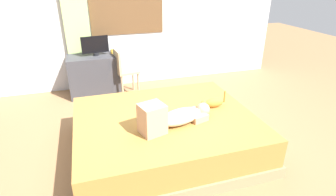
# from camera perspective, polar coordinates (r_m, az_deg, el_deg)

# --- Properties ---
(ground_plane) EXTENTS (16.00, 16.00, 0.00)m
(ground_plane) POSITION_cam_1_polar(r_m,az_deg,el_deg) (3.61, -1.41, -10.62)
(ground_plane) COLOR olive
(back_wall_with_window) EXTENTS (6.40, 0.14, 2.90)m
(back_wall_with_window) POSITION_cam_1_polar(r_m,az_deg,el_deg) (5.43, -9.17, 17.83)
(back_wall_with_window) COLOR silver
(back_wall_with_window) RESTS_ON ground
(bed) EXTENTS (2.25, 1.87, 0.48)m
(bed) POSITION_cam_1_polar(r_m,az_deg,el_deg) (3.47, -0.61, -7.46)
(bed) COLOR #997A56
(bed) RESTS_ON ground
(person_lying) EXTENTS (0.94, 0.48, 0.34)m
(person_lying) POSITION_cam_1_polar(r_m,az_deg,el_deg) (3.10, 1.21, -3.97)
(person_lying) COLOR #CCB299
(person_lying) RESTS_ON bed
(cat) EXTENTS (0.36, 0.12, 0.21)m
(cat) POSITION_cam_1_polar(r_m,az_deg,el_deg) (3.59, 9.50, -0.98)
(cat) COLOR #C67A2D
(cat) RESTS_ON bed
(desk) EXTENTS (0.90, 0.56, 0.74)m
(desk) POSITION_cam_1_polar(r_m,az_deg,el_deg) (5.23, -15.33, 4.72)
(desk) COLOR #38383D
(desk) RESTS_ON ground
(tv_monitor) EXTENTS (0.48, 0.10, 0.35)m
(tv_monitor) POSITION_cam_1_polar(r_m,az_deg,el_deg) (5.08, -15.19, 10.67)
(tv_monitor) COLOR black
(tv_monitor) RESTS_ON desk
(cup) EXTENTS (0.06, 0.06, 0.08)m
(cup) POSITION_cam_1_polar(r_m,az_deg,el_deg) (5.18, -11.74, 9.65)
(cup) COLOR gold
(cup) RESTS_ON desk
(chair_by_desk) EXTENTS (0.43, 0.43, 0.86)m
(chair_by_desk) POSITION_cam_1_polar(r_m,az_deg,el_deg) (5.01, -9.44, 6.07)
(chair_by_desk) COLOR tan
(chair_by_desk) RESTS_ON ground
(curtain_left) EXTENTS (0.44, 0.06, 2.62)m
(curtain_left) POSITION_cam_1_polar(r_m,az_deg,el_deg) (5.28, -18.85, 15.07)
(curtain_left) COLOR #ADCC75
(curtain_left) RESTS_ON ground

